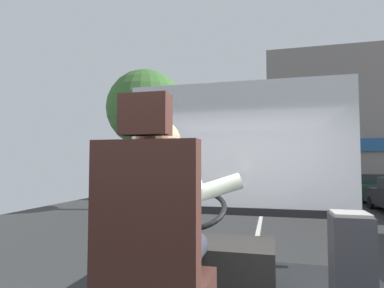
# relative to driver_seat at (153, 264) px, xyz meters

# --- Properties ---
(ground) EXTENTS (18.00, 44.00, 0.06)m
(ground) POSITION_rel_driver_seat_xyz_m (0.16, 9.30, -1.43)
(ground) COLOR #313131
(driver_seat) EXTENTS (0.48, 0.48, 1.34)m
(driver_seat) POSITION_rel_driver_seat_xyz_m (0.00, 0.00, 0.00)
(driver_seat) COLOR black
(driver_seat) RESTS_ON bus_floor
(bus_driver) EXTENTS (0.78, 0.57, 0.77)m
(bus_driver) POSITION_rel_driver_seat_xyz_m (0.00, 0.11, 0.19)
(bus_driver) COLOR #282833
(bus_driver) RESTS_ON driver_seat
(steering_console) EXTENTS (1.10, 0.98, 0.85)m
(steering_console) POSITION_rel_driver_seat_xyz_m (0.00, 1.18, -0.36)
(steering_console) COLOR #282623
(steering_console) RESTS_ON bus_floor
(fare_box) EXTENTS (0.24, 0.25, 0.72)m
(fare_box) POSITION_rel_driver_seat_xyz_m (1.03, 0.88, -0.22)
(fare_box) COLOR #333338
(fare_box) RESTS_ON bus_floor
(windshield_panel) EXTENTS (2.50, 0.08, 1.48)m
(windshield_panel) POSITION_rel_driver_seat_xyz_m (0.16, 2.12, 0.47)
(windshield_panel) COLOR silver
(street_tree) EXTENTS (3.07, 3.07, 5.55)m
(street_tree) POSITION_rel_driver_seat_xyz_m (-4.32, 10.30, 2.58)
(street_tree) COLOR #4C3828
(street_tree) RESTS_ON ground
(parked_car_green) EXTENTS (1.96, 4.07, 1.31)m
(parked_car_green) POSITION_rel_driver_seat_xyz_m (5.18, 16.00, -0.73)
(parked_car_green) COLOR #195633
(parked_car_green) RESTS_ON ground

